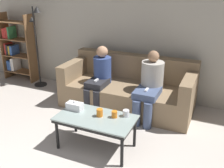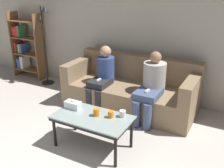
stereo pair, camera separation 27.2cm
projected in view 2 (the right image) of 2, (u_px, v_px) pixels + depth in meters
The scene contains 11 objects.
wall_back at pixel (145, 28), 4.64m from camera, with size 12.00×0.06×2.60m.
couch at pixel (131, 90), 4.56m from camera, with size 2.23×0.95×0.86m.
coffee_table at pixel (92, 120), 3.40m from camera, with size 1.02×0.56×0.46m.
cup_near_left at pixel (111, 114), 3.34m from camera, with size 0.07×0.07×0.09m.
cup_near_right at pixel (123, 114), 3.36m from camera, with size 0.08×0.08×0.09m.
cup_far_center at pixel (96, 112), 3.38m from camera, with size 0.08×0.08×0.10m.
tissue_box at pixel (73, 105), 3.58m from camera, with size 0.22×0.12×0.13m.
bookshelf at pixel (25, 47), 5.88m from camera, with size 0.76×0.32×1.45m.
standing_lamp at pixel (44, 37), 5.34m from camera, with size 0.31×0.26×1.63m.
seated_person_left_end at pixel (103, 76), 4.48m from camera, with size 0.31×0.62×1.07m.
seated_person_mid_left at pixel (152, 84), 4.08m from camera, with size 0.36×0.72×1.08m.
Camera 2 is at (1.69, -0.94, 2.10)m, focal length 42.00 mm.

